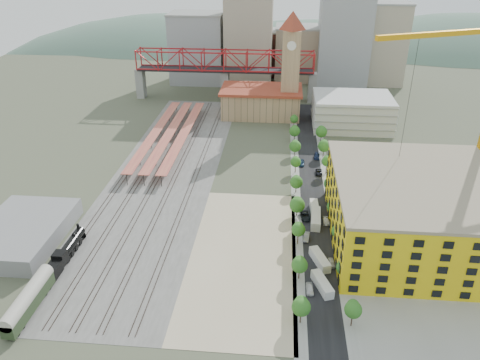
# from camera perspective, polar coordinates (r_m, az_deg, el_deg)

# --- Properties ---
(ground) EXTENTS (400.00, 400.00, 0.00)m
(ground) POSITION_cam_1_polar(r_m,az_deg,el_deg) (152.40, 2.89, -2.22)
(ground) COLOR #474C38
(ground) RESTS_ON ground
(ballast_strip) EXTENTS (36.00, 165.00, 0.06)m
(ballast_strip) POSITION_cam_1_polar(r_m,az_deg,el_deg) (172.59, -8.86, 1.17)
(ballast_strip) COLOR #605E59
(ballast_strip) RESTS_ON ground
(dirt_lot) EXTENTS (28.00, 67.00, 0.06)m
(dirt_lot) POSITION_cam_1_polar(r_m,az_deg,el_deg) (126.07, 0.39, -9.13)
(dirt_lot) COLOR tan
(dirt_lot) RESTS_ON ground
(street_asphalt) EXTENTS (12.00, 170.00, 0.06)m
(street_asphalt) POSITION_cam_1_polar(r_m,az_deg,el_deg) (165.99, 8.65, 0.09)
(street_asphalt) COLOR black
(street_asphalt) RESTS_ON ground
(sidewalk_west) EXTENTS (3.00, 170.00, 0.04)m
(sidewalk_west) POSITION_cam_1_polar(r_m,az_deg,el_deg) (165.69, 6.76, 0.17)
(sidewalk_west) COLOR gray
(sidewalk_west) RESTS_ON ground
(sidewalk_east) EXTENTS (3.00, 170.00, 0.04)m
(sidewalk_east) POSITION_cam_1_polar(r_m,az_deg,el_deg) (166.47, 10.54, 0.01)
(sidewalk_east) COLOR gray
(sidewalk_east) RESTS_ON ground
(construction_pad) EXTENTS (50.00, 90.00, 0.06)m
(construction_pad) POSITION_cam_1_polar(r_m,az_deg,el_deg) (141.22, 21.20, -6.83)
(construction_pad) COLOR gray
(construction_pad) RESTS_ON ground
(rail_tracks) EXTENTS (26.56, 160.00, 0.18)m
(rail_tracks) POSITION_cam_1_polar(r_m,az_deg,el_deg) (172.97, -9.45, 1.23)
(rail_tracks) COLOR #382B23
(rail_tracks) RESTS_ON ground
(platform_canopies) EXTENTS (16.00, 80.00, 4.12)m
(platform_canopies) POSITION_cam_1_polar(r_m,az_deg,el_deg) (196.64, -8.55, 5.76)
(platform_canopies) COLOR #D77A52
(platform_canopies) RESTS_ON ground
(station_hall) EXTENTS (38.00, 24.00, 13.10)m
(station_hall) POSITION_cam_1_polar(r_m,az_deg,el_deg) (225.53, 2.60, 9.55)
(station_hall) COLOR tan
(station_hall) RESTS_ON ground
(clock_tower) EXTENTS (12.00, 12.00, 52.00)m
(clock_tower) POSITION_cam_1_polar(r_m,az_deg,el_deg) (217.78, 6.24, 14.79)
(clock_tower) COLOR tan
(clock_tower) RESTS_ON ground
(parking_garage) EXTENTS (34.00, 26.00, 14.00)m
(parking_garage) POSITION_cam_1_polar(r_m,az_deg,el_deg) (216.15, 13.47, 8.13)
(parking_garage) COLOR silver
(parking_garage) RESTS_ON ground
(truss_bridge) EXTENTS (94.00, 9.60, 25.60)m
(truss_bridge) POSITION_cam_1_polar(r_m,az_deg,el_deg) (246.05, -1.86, 14.00)
(truss_bridge) COLOR gray
(truss_bridge) RESTS_ON ground
(construction_building) EXTENTS (44.60, 50.60, 18.80)m
(construction_building) POSITION_cam_1_polar(r_m,az_deg,el_deg) (135.64, 20.63, -3.52)
(construction_building) COLOR yellow
(construction_building) RESTS_ON ground
(warehouse) EXTENTS (22.00, 32.00, 5.00)m
(warehouse) POSITION_cam_1_polar(r_m,az_deg,el_deg) (143.93, -25.11, -5.81)
(warehouse) COLOR gray
(warehouse) RESTS_ON ground
(street_trees) EXTENTS (15.40, 124.40, 8.00)m
(street_trees) POSITION_cam_1_polar(r_m,az_deg,el_deg) (157.16, 8.81, -1.57)
(street_trees) COLOR #215F1C
(street_trees) RESTS_ON ground
(skyline) EXTENTS (133.00, 46.00, 60.00)m
(skyline) POSITION_cam_1_polar(r_m,az_deg,el_deg) (280.02, 5.97, 16.30)
(skyline) COLOR #9EA0A3
(skyline) RESTS_ON ground
(distant_hills) EXTENTS (647.00, 264.00, 227.00)m
(distant_hills) POSITION_cam_1_polar(r_m,az_deg,el_deg) (423.98, 10.41, 5.32)
(distant_hills) COLOR #4C6B59
(distant_hills) RESTS_ON ground
(locomotive) EXTENTS (2.96, 22.83, 5.71)m
(locomotive) POSITION_cam_1_polar(r_m,az_deg,el_deg) (131.60, -20.44, -8.25)
(locomotive) COLOR black
(locomotive) RESTS_ON ground
(coach) EXTENTS (3.28, 19.02, 5.97)m
(coach) POSITION_cam_1_polar(r_m,az_deg,el_deg) (117.53, -24.39, -13.19)
(coach) COLOR #28361D
(coach) RESTS_ON ground
(site_trailer_a) EXTENTS (5.23, 9.19, 2.44)m
(site_trailer_a) POSITION_cam_1_polar(r_m,az_deg,el_deg) (116.49, 9.99, -12.40)
(site_trailer_a) COLOR silver
(site_trailer_a) RESTS_ON ground
(site_trailer_b) EXTENTS (5.31, 9.35, 2.49)m
(site_trailer_b) POSITION_cam_1_polar(r_m,az_deg,el_deg) (124.13, 9.69, -9.54)
(site_trailer_b) COLOR silver
(site_trailer_b) RESTS_ON ground
(site_trailer_c) EXTENTS (3.26, 10.39, 2.81)m
(site_trailer_c) POSITION_cam_1_polar(r_m,az_deg,el_deg) (140.38, 9.21, -4.69)
(site_trailer_c) COLOR silver
(site_trailer_c) RESTS_ON ground
(site_trailer_d) EXTENTS (2.66, 8.95, 2.43)m
(site_trailer_d) POSITION_cam_1_polar(r_m,az_deg,el_deg) (145.76, 9.08, -3.48)
(site_trailer_d) COLOR silver
(site_trailer_d) RESTS_ON ground
(car_0) EXTENTS (1.94, 4.44, 1.49)m
(car_0) POSITION_cam_1_polar(r_m,az_deg,el_deg) (115.43, 8.49, -13.00)
(car_0) COLOR silver
(car_0) RESTS_ON ground
(car_1) EXTENTS (2.13, 4.66, 1.48)m
(car_1) POSITION_cam_1_polar(r_m,az_deg,el_deg) (133.11, 8.09, -6.88)
(car_1) COLOR #949499
(car_1) RESTS_ON ground
(car_2) EXTENTS (3.32, 5.91, 1.56)m
(car_2) POSITION_cam_1_polar(r_m,az_deg,el_deg) (142.54, 7.93, -4.36)
(car_2) COLOR black
(car_2) RESTS_ON ground
(car_3) EXTENTS (2.24, 4.81, 1.36)m
(car_3) POSITION_cam_1_polar(r_m,az_deg,el_deg) (176.01, 7.53, 2.04)
(car_3) COLOR navy
(car_3) RESTS_ON ground
(car_4) EXTENTS (1.79, 3.91, 1.30)m
(car_4) POSITION_cam_1_polar(r_m,az_deg,el_deg) (124.46, 11.08, -9.91)
(car_4) COLOR silver
(car_4) RESTS_ON ground
(car_5) EXTENTS (1.59, 4.45, 1.46)m
(car_5) POSITION_cam_1_polar(r_m,az_deg,el_deg) (141.13, 10.40, -4.94)
(car_5) COLOR #A4A4A9
(car_5) RESTS_ON ground
(car_6) EXTENTS (2.26, 4.87, 1.35)m
(car_6) POSITION_cam_1_polar(r_m,az_deg,el_deg) (169.89, 9.61, 0.92)
(car_6) COLOR black
(car_6) RESTS_ON ground
(car_7) EXTENTS (2.57, 5.40, 1.52)m
(car_7) POSITION_cam_1_polar(r_m,az_deg,el_deg) (182.54, 9.35, 2.87)
(car_7) COLOR #1A274E
(car_7) RESTS_ON ground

